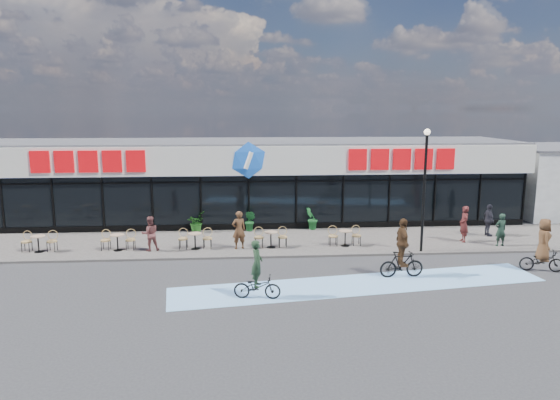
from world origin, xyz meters
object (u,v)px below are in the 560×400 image
Objects in this scene: potted_plant_mid at (312,219)px; potted_plant_right at (250,221)px; cyclist_a at (402,253)px; cyclist_b at (543,251)px; pedestrian_a at (464,224)px; patron_right at (150,234)px; pedestrian_c at (501,230)px; lamp_post at (425,180)px; potted_plant_left at (196,222)px; pedestrian_b at (489,220)px; patron_left at (239,230)px.

potted_plant_mid is 1.08× the size of potted_plant_right.
cyclist_b is at bearing 2.98° from cyclist_a.
pedestrian_a is 0.75× the size of cyclist_a.
pedestrian_c is at bearing 161.25° from patron_right.
potted_plant_left is (-10.42, 4.38, -2.70)m from lamp_post.
pedestrian_b reaches higher than patron_right.
pedestrian_a is (6.95, -2.93, 0.28)m from potted_plant_mid.
cyclist_a is 5.80m from cyclist_b.
cyclist_a is (6.26, -4.10, -0.01)m from patron_left.
potted_plant_right is at bearing -27.37° from pedestrian_c.
patron_left is 12.64m from cyclist_b.
patron_left is 3.97m from patron_right.
pedestrian_a reaches higher than potted_plant_right.
pedestrian_a is at bearing 29.39° from lamp_post.
potted_plant_left is 0.44× the size of cyclist_a.
lamp_post is 3.55× the size of pedestrian_c.
pedestrian_a is 0.81× the size of cyclist_b.
cyclist_a reaches higher than pedestrian_a.
potted_plant_left is 14.85m from pedestrian_b.
pedestrian_b is (16.42, 1.47, 0.02)m from patron_right.
lamp_post reaches higher than pedestrian_a.
potted_plant_left is at bearing -179.93° from potted_plant_mid.
patron_left is (2.26, -3.39, 0.36)m from potted_plant_left.
pedestrian_b reaches higher than potted_plant_left.
potted_plant_mid is 8.89m from pedestrian_b.
cyclist_a reaches higher than pedestrian_b.
potted_plant_left is 0.67× the size of pedestrian_c.
pedestrian_a is (10.74, 0.46, -0.01)m from patron_left.
patron_left is at bearing 146.77° from cyclist_a.
patron_right is 0.97× the size of pedestrian_b.
lamp_post is 2.35× the size of cyclist_a.
patron_right is 0.68× the size of cyclist_a.
pedestrian_a is 4.46m from cyclist_b.
cyclist_b is at bearing 175.41° from pedestrian_b.
potted_plant_mid is at bearing -156.22° from patron_left.
potted_plant_mid is (6.05, 0.01, 0.07)m from potted_plant_left.
potted_plant_mid is 0.77× the size of pedestrian_c.
cyclist_b is (-0.07, -3.42, -0.02)m from pedestrian_c.
cyclist_a is at bearing 131.60° from pedestrian_b.
patron_left is 0.76× the size of cyclist_a.
potted_plant_left is 16.02m from cyclist_b.
cyclist_b is at bearing -26.67° from potted_plant_left.
lamp_post is 9.13m from potted_plant_right.
patron_left is (-8.16, 0.99, -2.34)m from lamp_post.
potted_plant_mid is 7.55m from pedestrian_a.
pedestrian_b is 0.70× the size of cyclist_a.
lamp_post is 11.62m from potted_plant_left.
patron_right is 0.73× the size of cyclist_b.
lamp_post reaches higher than potted_plant_left.
potted_plant_right is at bearing 80.97° from pedestrian_b.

